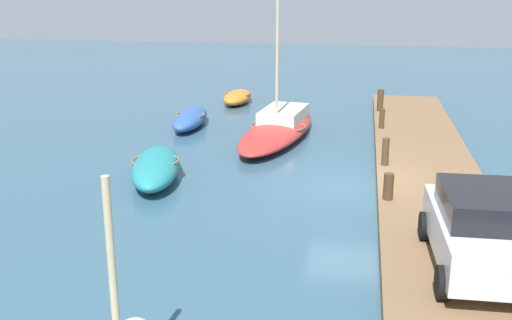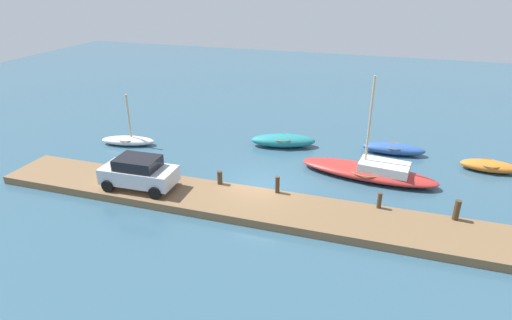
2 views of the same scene
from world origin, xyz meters
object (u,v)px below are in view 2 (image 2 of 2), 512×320
at_px(mooring_post_west, 220,178).
at_px(parked_car, 139,172).
at_px(mooring_post_mid_east, 379,200).
at_px(rowboat_blue, 394,149).
at_px(sailboat_red, 370,171).
at_px(mooring_post_mid_west, 277,185).
at_px(dinghy_orange, 489,166).
at_px(rowboat_teal, 283,140).
at_px(rowboat_white, 128,140).
at_px(mooring_post_east, 457,210).

height_order(mooring_post_west, parked_car, parked_car).
bearing_deg(mooring_post_mid_east, rowboat_blue, 86.32).
relative_size(sailboat_red, mooring_post_mid_west, 8.87).
bearing_deg(parked_car, dinghy_orange, 24.24).
bearing_deg(parked_car, rowboat_teal, 56.39).
height_order(rowboat_white, mooring_post_mid_west, rowboat_white).
relative_size(rowboat_white, mooring_post_mid_east, 4.82).
height_order(rowboat_white, rowboat_blue, rowboat_white).
bearing_deg(mooring_post_mid_east, dinghy_orange, 50.26).
relative_size(sailboat_red, parked_car, 2.03).
distance_m(rowboat_white, parked_car, 7.48).
distance_m(rowboat_white, mooring_post_west, 9.38).
bearing_deg(sailboat_red, mooring_post_east, -37.59).
distance_m(rowboat_white, rowboat_teal, 10.41).
bearing_deg(mooring_post_east, rowboat_white, 168.14).
relative_size(rowboat_white, mooring_post_east, 3.91).
distance_m(rowboat_blue, mooring_post_mid_east, 8.03).
bearing_deg(dinghy_orange, mooring_post_west, -152.14).
bearing_deg(rowboat_teal, dinghy_orange, -14.22).
height_order(mooring_post_mid_east, mooring_post_east, mooring_post_east).
bearing_deg(sailboat_red, rowboat_teal, 159.59).
xyz_separation_m(mooring_post_mid_west, parked_car, (-6.92, -1.64, 0.42)).
height_order(rowboat_white, mooring_post_mid_east, rowboat_white).
bearing_deg(rowboat_teal, mooring_post_west, -117.04).
bearing_deg(mooring_post_west, rowboat_blue, 42.77).
bearing_deg(mooring_post_mid_west, parked_car, -166.66).
relative_size(rowboat_teal, rowboat_blue, 1.14).
distance_m(mooring_post_mid_east, parked_car, 12.04).
xyz_separation_m(dinghy_orange, mooring_post_west, (-14.01, -7.07, 0.45)).
distance_m(mooring_post_mid_east, mooring_post_east, 3.36).
bearing_deg(sailboat_red, mooring_post_west, -144.41).
bearing_deg(rowboat_blue, dinghy_orange, -12.50).
xyz_separation_m(rowboat_teal, mooring_post_mid_west, (1.52, -7.08, 0.43)).
bearing_deg(rowboat_teal, parked_car, -135.97).
xyz_separation_m(sailboat_red, mooring_post_east, (4.04, -4.02, 0.46)).
bearing_deg(parked_car, rowboat_white, 126.48).
relative_size(sailboat_red, rowboat_blue, 2.00).
bearing_deg(sailboat_red, rowboat_blue, 80.52).
xyz_separation_m(rowboat_white, rowboat_blue, (17.03, 3.83, 0.03)).
xyz_separation_m(sailboat_red, rowboat_blue, (1.20, 3.98, -0.07)).
bearing_deg(mooring_post_west, sailboat_red, 28.34).
xyz_separation_m(rowboat_white, mooring_post_mid_west, (11.52, -4.17, 0.53)).
bearing_deg(rowboat_blue, sailboat_red, -109.46).
bearing_deg(rowboat_blue, mooring_post_mid_west, -127.28).
bearing_deg(mooring_post_mid_west, mooring_post_east, 0.00).
height_order(rowboat_teal, mooring_post_west, mooring_post_west).
distance_m(rowboat_teal, mooring_post_mid_east, 9.63).
xyz_separation_m(rowboat_teal, rowboat_blue, (7.03, 0.92, -0.06)).
distance_m(dinghy_orange, mooring_post_west, 15.71).
relative_size(rowboat_blue, mooring_post_east, 4.06).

